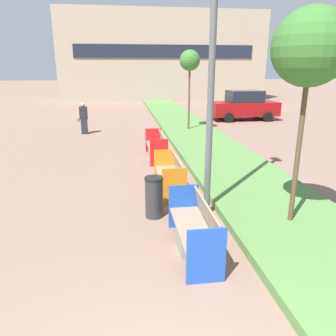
% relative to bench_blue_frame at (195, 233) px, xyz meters
% --- Properties ---
extents(planter_grass_strip, '(2.80, 120.00, 0.18)m').
position_rel_bench_blue_frame_xyz_m(planter_grass_strip, '(2.26, 8.36, -0.27)').
color(planter_grass_strip, '#568442').
rests_on(planter_grass_strip, ground).
extents(building_backdrop, '(20.16, 6.30, 8.51)m').
position_rel_bench_blue_frame_xyz_m(building_backdrop, '(3.06, 30.20, 3.89)').
color(building_backdrop, tan).
rests_on(building_backdrop, ground).
extents(bench_blue_frame, '(0.65, 1.95, 0.94)m').
position_rel_bench_blue_frame_xyz_m(bench_blue_frame, '(0.00, 0.00, 0.00)').
color(bench_blue_frame, gray).
rests_on(bench_blue_frame, ground).
extents(bench_orange_frame, '(0.65, 1.88, 0.94)m').
position_rel_bench_blue_frame_xyz_m(bench_orange_frame, '(-0.00, 3.06, -0.00)').
color(bench_orange_frame, gray).
rests_on(bench_orange_frame, ground).
extents(bench_red_frame, '(0.65, 2.11, 0.94)m').
position_rel_bench_blue_frame_xyz_m(bench_red_frame, '(0.00, 6.49, 0.00)').
color(bench_red_frame, gray).
rests_on(bench_red_frame, ground).
extents(litter_bin, '(0.42, 0.42, 0.94)m').
position_rel_bench_blue_frame_xyz_m(litter_bin, '(-0.59, 1.55, 0.11)').
color(litter_bin, '#2D2D30').
rests_on(litter_bin, ground).
extents(sapling_tree_near, '(1.42, 1.42, 4.30)m').
position_rel_bench_blue_frame_xyz_m(sapling_tree_near, '(2.19, 0.62, 3.21)').
color(sapling_tree_near, brown).
rests_on(sapling_tree_near, ground).
extents(sapling_tree_far, '(1.01, 1.01, 4.08)m').
position_rel_bench_blue_frame_xyz_m(sapling_tree_far, '(2.19, 11.42, 3.15)').
color(sapling_tree_far, brown).
rests_on(sapling_tree_far, ground).
extents(pedestrian_walking, '(0.53, 0.24, 1.58)m').
position_rel_bench_blue_frame_xyz_m(pedestrian_walking, '(-3.15, 11.65, 0.43)').
color(pedestrian_walking, '#232633').
rests_on(pedestrian_walking, ground).
extents(parked_car_distant, '(4.21, 2.00, 1.86)m').
position_rel_bench_blue_frame_xyz_m(parked_car_distant, '(6.50, 14.98, 0.55)').
color(parked_car_distant, maroon).
rests_on(parked_car_distant, ground).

